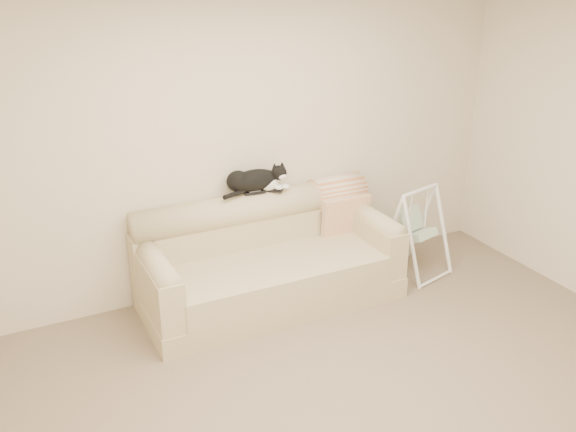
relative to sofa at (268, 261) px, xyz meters
The scene contains 8 objects.
ground_plane 1.65m from the sofa, 90.50° to the right, with size 5.00×5.00×0.00m, color #73604B.
room_shell 2.00m from the sofa, 90.50° to the right, with size 5.04×4.04×2.60m.
sofa is the anchor object (origin of this frame).
remote_a 0.60m from the sofa, 91.85° to the left, with size 0.18×0.07×0.03m.
remote_b 0.62m from the sofa, 54.03° to the left, with size 0.16×0.14×0.02m.
tuxedo_cat 0.71m from the sofa, 88.95° to the left, with size 0.62×0.23×0.24m.
throw_blanket 0.94m from the sofa, 15.36° to the left, with size 0.48×0.38×0.58m.
baby_swing 1.46m from the sofa, ahead, with size 0.63×0.66×0.84m.
Camera 1 is at (-2.03, -2.88, 2.82)m, focal length 40.00 mm.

